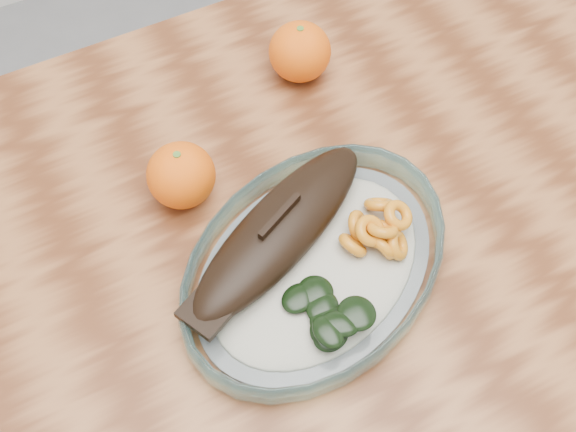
{
  "coord_description": "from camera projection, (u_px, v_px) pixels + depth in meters",
  "views": [
    {
      "loc": [
        -0.18,
        -0.31,
        1.39
      ],
      "look_at": [
        0.0,
        0.05,
        0.77
      ],
      "focal_mm": 45.0,
      "sensor_mm": 36.0,
      "label": 1
    }
  ],
  "objects": [
    {
      "name": "orange_right",
      "position": [
        300.0,
        52.0,
        0.85
      ],
      "size": [
        0.07,
        0.07,
        0.07
      ],
      "primitive_type": "sphere",
      "color": "#FD4A05",
      "rests_on": "dining_table"
    },
    {
      "name": "plated_meal",
      "position": [
        314.0,
        261.0,
        0.71
      ],
      "size": [
        0.73,
        0.73,
        0.08
      ],
      "rotation": [
        0.0,
        0.0,
        0.41
      ],
      "color": "white",
      "rests_on": "dining_table"
    },
    {
      "name": "orange_left",
      "position": [
        181.0,
        175.0,
        0.75
      ],
      "size": [
        0.07,
        0.07,
        0.07
      ],
      "primitive_type": "sphere",
      "color": "#FD4A05",
      "rests_on": "dining_table"
    },
    {
      "name": "dining_table",
      "position": [
        303.0,
        305.0,
        0.82
      ],
      "size": [
        1.2,
        0.8,
        0.75
      ],
      "color": "#572B14",
      "rests_on": "ground"
    }
  ]
}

